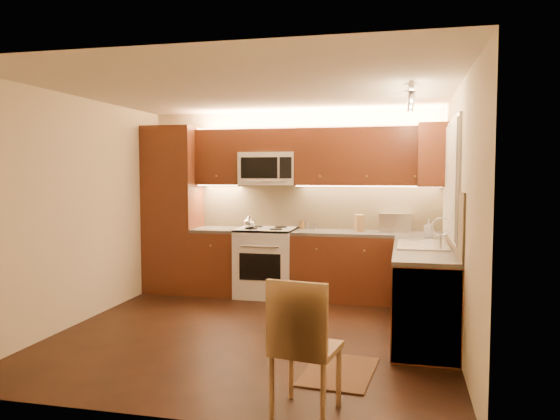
% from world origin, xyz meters
% --- Properties ---
extents(floor, '(4.00, 4.00, 0.01)m').
position_xyz_m(floor, '(0.00, 0.00, 0.00)').
color(floor, black).
rests_on(floor, ground).
extents(ceiling, '(4.00, 4.00, 0.01)m').
position_xyz_m(ceiling, '(0.00, 0.00, 2.50)').
color(ceiling, beige).
rests_on(ceiling, ground).
extents(wall_back, '(4.00, 0.01, 2.50)m').
position_xyz_m(wall_back, '(0.00, 2.00, 1.25)').
color(wall_back, beige).
rests_on(wall_back, ground).
extents(wall_front, '(4.00, 0.01, 2.50)m').
position_xyz_m(wall_front, '(0.00, -2.00, 1.25)').
color(wall_front, beige).
rests_on(wall_front, ground).
extents(wall_left, '(0.01, 4.00, 2.50)m').
position_xyz_m(wall_left, '(-2.00, 0.00, 1.25)').
color(wall_left, beige).
rests_on(wall_left, ground).
extents(wall_right, '(0.01, 4.00, 2.50)m').
position_xyz_m(wall_right, '(2.00, 0.00, 1.25)').
color(wall_right, beige).
rests_on(wall_right, ground).
extents(pantry, '(0.70, 0.60, 2.30)m').
position_xyz_m(pantry, '(-1.65, 1.70, 1.15)').
color(pantry, '#49290F').
rests_on(pantry, floor).
extents(base_cab_back_left, '(0.62, 0.60, 0.86)m').
position_xyz_m(base_cab_back_left, '(-0.99, 1.70, 0.43)').
color(base_cab_back_left, '#49290F').
rests_on(base_cab_back_left, floor).
extents(counter_back_left, '(0.62, 0.60, 0.04)m').
position_xyz_m(counter_back_left, '(-0.99, 1.70, 0.88)').
color(counter_back_left, '#383633').
rests_on(counter_back_left, base_cab_back_left).
extents(base_cab_back_right, '(1.92, 0.60, 0.86)m').
position_xyz_m(base_cab_back_right, '(1.04, 1.70, 0.43)').
color(base_cab_back_right, '#49290F').
rests_on(base_cab_back_right, floor).
extents(counter_back_right, '(1.92, 0.60, 0.04)m').
position_xyz_m(counter_back_right, '(1.04, 1.70, 0.88)').
color(counter_back_right, '#383633').
rests_on(counter_back_right, base_cab_back_right).
extents(base_cab_right, '(0.60, 2.00, 0.86)m').
position_xyz_m(base_cab_right, '(1.70, 0.40, 0.43)').
color(base_cab_right, '#49290F').
rests_on(base_cab_right, floor).
extents(counter_right, '(0.60, 2.00, 0.04)m').
position_xyz_m(counter_right, '(1.70, 0.40, 0.88)').
color(counter_right, '#383633').
rests_on(counter_right, base_cab_right).
extents(dishwasher, '(0.58, 0.60, 0.84)m').
position_xyz_m(dishwasher, '(1.70, -0.30, 0.43)').
color(dishwasher, silver).
rests_on(dishwasher, floor).
extents(backsplash_back, '(3.30, 0.02, 0.60)m').
position_xyz_m(backsplash_back, '(0.35, 1.99, 1.20)').
color(backsplash_back, tan).
rests_on(backsplash_back, wall_back).
extents(backsplash_right, '(0.02, 2.00, 0.60)m').
position_xyz_m(backsplash_right, '(1.99, 0.40, 1.20)').
color(backsplash_right, tan).
rests_on(backsplash_right, wall_right).
extents(upper_cab_back_left, '(0.62, 0.35, 0.75)m').
position_xyz_m(upper_cab_back_left, '(-0.99, 1.82, 1.88)').
color(upper_cab_back_left, '#49290F').
rests_on(upper_cab_back_left, wall_back).
extents(upper_cab_back_right, '(1.92, 0.35, 0.75)m').
position_xyz_m(upper_cab_back_right, '(1.04, 1.82, 1.88)').
color(upper_cab_back_right, '#49290F').
rests_on(upper_cab_back_right, wall_back).
extents(upper_cab_bridge, '(0.76, 0.35, 0.31)m').
position_xyz_m(upper_cab_bridge, '(-0.30, 1.82, 2.09)').
color(upper_cab_bridge, '#49290F').
rests_on(upper_cab_bridge, wall_back).
extents(upper_cab_right_corner, '(0.35, 0.50, 0.75)m').
position_xyz_m(upper_cab_right_corner, '(1.82, 1.40, 1.88)').
color(upper_cab_right_corner, '#49290F').
rests_on(upper_cab_right_corner, wall_right).
extents(stove, '(0.76, 0.65, 0.92)m').
position_xyz_m(stove, '(-0.30, 1.68, 0.46)').
color(stove, silver).
rests_on(stove, floor).
extents(microwave, '(0.76, 0.38, 0.44)m').
position_xyz_m(microwave, '(-0.30, 1.81, 1.72)').
color(microwave, silver).
rests_on(microwave, wall_back).
extents(window_frame, '(0.03, 1.44, 1.24)m').
position_xyz_m(window_frame, '(1.99, 0.55, 1.60)').
color(window_frame, silver).
rests_on(window_frame, wall_right).
extents(window_blinds, '(0.02, 1.36, 1.16)m').
position_xyz_m(window_blinds, '(1.97, 0.55, 1.60)').
color(window_blinds, silver).
rests_on(window_blinds, wall_right).
extents(sink, '(0.52, 0.86, 0.15)m').
position_xyz_m(sink, '(1.70, 0.55, 0.98)').
color(sink, silver).
rests_on(sink, counter_right).
extents(faucet, '(0.20, 0.04, 0.30)m').
position_xyz_m(faucet, '(1.88, 0.55, 1.05)').
color(faucet, silver).
rests_on(faucet, counter_right).
extents(track_light_bar, '(0.04, 1.20, 0.03)m').
position_xyz_m(track_light_bar, '(1.55, 0.40, 2.46)').
color(track_light_bar, silver).
rests_on(track_light_bar, ceiling).
extents(kettle, '(0.21, 0.21, 0.19)m').
position_xyz_m(kettle, '(-0.49, 1.53, 1.01)').
color(kettle, silver).
rests_on(kettle, stove).
extents(toaster_oven, '(0.41, 0.31, 0.25)m').
position_xyz_m(toaster_oven, '(1.40, 1.82, 1.02)').
color(toaster_oven, silver).
rests_on(toaster_oven, counter_back_right).
extents(knife_block, '(0.15, 0.18, 0.22)m').
position_xyz_m(knife_block, '(0.94, 1.75, 1.01)').
color(knife_block, '#A47E4A').
rests_on(knife_block, counter_back_right).
extents(spice_jar_a, '(0.06, 0.06, 0.08)m').
position_xyz_m(spice_jar_a, '(0.34, 1.81, 0.94)').
color(spice_jar_a, silver).
rests_on(spice_jar_a, counter_back_right).
extents(spice_jar_b, '(0.06, 0.06, 0.11)m').
position_xyz_m(spice_jar_b, '(0.14, 1.91, 0.95)').
color(spice_jar_b, brown).
rests_on(spice_jar_b, counter_back_right).
extents(spice_jar_c, '(0.05, 0.05, 0.10)m').
position_xyz_m(spice_jar_c, '(0.25, 1.82, 0.95)').
color(spice_jar_c, silver).
rests_on(spice_jar_c, counter_back_right).
extents(spice_jar_d, '(0.05, 0.05, 0.09)m').
position_xyz_m(spice_jar_d, '(0.14, 1.94, 0.94)').
color(spice_jar_d, '#965D2D').
rests_on(spice_jar_d, counter_back_right).
extents(soap_bottle, '(0.11, 0.11, 0.21)m').
position_xyz_m(soap_bottle, '(1.79, 1.33, 1.00)').
color(soap_bottle, silver).
rests_on(soap_bottle, counter_right).
extents(rug, '(0.63, 0.88, 0.01)m').
position_xyz_m(rug, '(0.99, -0.90, 0.01)').
color(rug, black).
rests_on(rug, floor).
extents(dining_chair, '(0.49, 0.49, 0.96)m').
position_xyz_m(dining_chair, '(0.85, -1.70, 0.48)').
color(dining_chair, '#A47E4A').
rests_on(dining_chair, floor).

